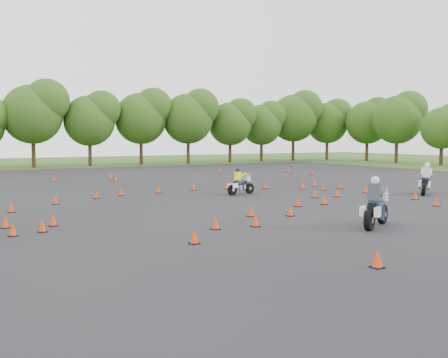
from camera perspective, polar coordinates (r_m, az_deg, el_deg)
ground at (r=22.16m, az=5.14°, el=-3.84°), size 140.00×140.00×0.00m
asphalt_pad at (r=27.25m, az=-2.08°, el=-2.20°), size 62.00×62.00×0.00m
treeline at (r=55.27m, az=-13.75°, el=5.97°), size 87.17×32.28×10.69m
traffic_cones at (r=26.89m, az=-1.60°, el=-1.81°), size 36.21×33.15×0.45m
rider_grey at (r=19.23m, az=17.06°, el=-2.48°), size 2.51×1.80×1.89m
rider_yellow at (r=29.01m, az=2.00°, el=-0.25°), size 2.08×1.03×1.54m
rider_white at (r=31.35m, az=21.85°, el=0.07°), size 2.36×2.05×1.86m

